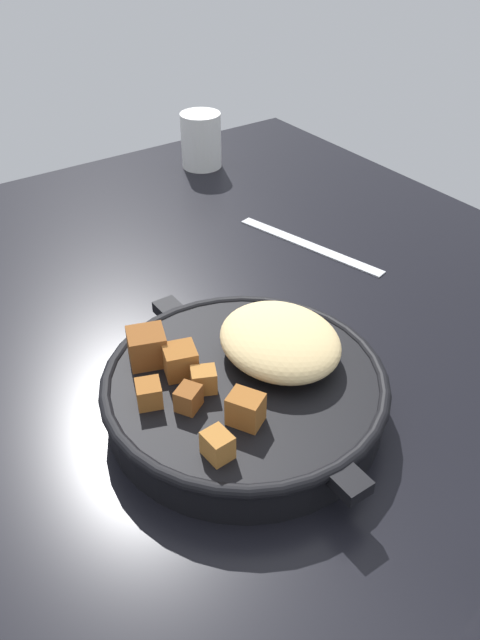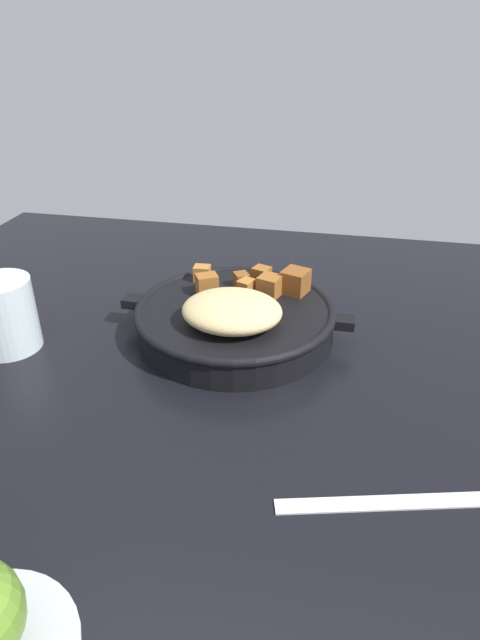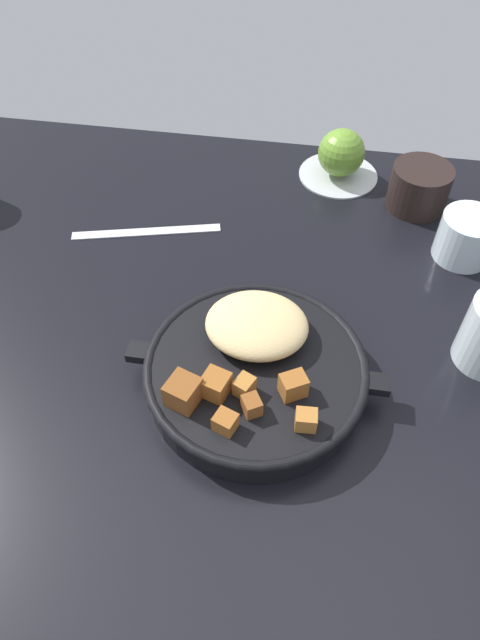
# 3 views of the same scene
# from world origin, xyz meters

# --- Properties ---
(ground_plane) EXTENTS (1.18, 0.92, 0.02)m
(ground_plane) POSITION_xyz_m (0.00, 0.00, -0.01)
(ground_plane) COLOR black
(cast_iron_skillet) EXTENTS (0.30, 0.26, 0.08)m
(cast_iron_skillet) POSITION_xyz_m (0.04, -0.05, 0.03)
(cast_iron_skillet) COLOR black
(cast_iron_skillet) RESTS_ON ground_plane
(saucer_plate) EXTENTS (0.13, 0.13, 0.01)m
(saucer_plate) POSITION_xyz_m (0.11, 0.38, 0.00)
(saucer_plate) COLOR #B7BABF
(saucer_plate) RESTS_ON ground_plane
(red_apple) EXTENTS (0.07, 0.07, 0.07)m
(red_apple) POSITION_xyz_m (0.11, 0.38, 0.04)
(red_apple) COLOR olive
(red_apple) RESTS_ON saucer_plate
(butter_knife) EXTENTS (0.22, 0.07, 0.00)m
(butter_knife) POSITION_xyz_m (-0.16, 0.19, 0.00)
(butter_knife) COLOR silver
(butter_knife) RESTS_ON ground_plane
(coffee_mug_dark) EXTENTS (0.09, 0.09, 0.07)m
(coffee_mug_dark) POSITION_xyz_m (0.23, 0.32, 0.03)
(coffee_mug_dark) COLOR black
(coffee_mug_dark) RESTS_ON ground_plane
(water_glass_short) EXTENTS (0.08, 0.08, 0.07)m
(water_glass_short) POSITION_xyz_m (0.29, 0.21, 0.03)
(water_glass_short) COLOR silver
(water_glass_short) RESTS_ON ground_plane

